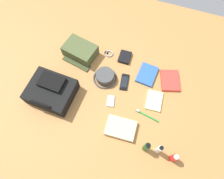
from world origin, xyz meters
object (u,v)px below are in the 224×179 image
at_px(shampoo_bottle, 146,147).
at_px(paperback_novel, 170,80).
at_px(cell_phone, 124,82).
at_px(toothbrush, 146,115).
at_px(toothpaste_tube, 159,149).
at_px(media_player, 111,101).
at_px(travel_guidebook, 147,75).
at_px(folded_towel, 121,128).
at_px(toiletry_pouch, 80,51).
at_px(bucket_hat, 105,77).
at_px(sunscreen_spray, 174,158).
at_px(notepad, 154,101).
at_px(wristwatch, 109,54).
at_px(backpack, 51,91).
at_px(wallet, 125,57).

relative_size(shampoo_bottle, paperback_novel, 0.68).
xyz_separation_m(cell_phone, toothbrush, (-0.22, 0.20, 0.00)).
bearing_deg(toothbrush, toothpaste_tube, 122.21).
xyz_separation_m(shampoo_bottle, media_player, (0.32, -0.24, -0.06)).
distance_m(toothpaste_tube, paperback_novel, 0.53).
distance_m(travel_guidebook, folded_towel, 0.46).
relative_size(toothpaste_tube, folded_towel, 0.75).
bearing_deg(toiletry_pouch, toothpaste_tube, 144.99).
bearing_deg(folded_towel, travel_guidebook, -97.62).
bearing_deg(toothbrush, travel_guidebook, -76.50).
xyz_separation_m(toothpaste_tube, cell_phone, (0.35, -0.41, -0.07)).
distance_m(toiletry_pouch, bucket_hat, 0.30).
xyz_separation_m(sunscreen_spray, media_player, (0.50, -0.24, -0.05)).
bearing_deg(paperback_novel, shampoo_bottle, 85.02).
bearing_deg(notepad, cell_phone, -21.17).
height_order(wristwatch, notepad, notepad).
distance_m(toothpaste_tube, wristwatch, 0.82).
height_order(backpack, cell_phone, backpack).
bearing_deg(wristwatch, toothpaste_tube, 131.94).
bearing_deg(bucket_hat, backpack, 37.88).
height_order(cell_phone, wallet, wallet).
height_order(shampoo_bottle, travel_guidebook, shampoo_bottle).
height_order(toothpaste_tube, folded_towel, toothpaste_tube).
distance_m(toothpaste_tube, toothbrush, 0.26).
height_order(travel_guidebook, media_player, travel_guidebook).
xyz_separation_m(travel_guidebook, notepad, (-0.10, 0.19, -0.00)).
bearing_deg(bucket_hat, folded_towel, 125.23).
relative_size(travel_guidebook, toothbrush, 1.06).
bearing_deg(travel_guidebook, cell_phone, 38.78).
height_order(bucket_hat, cell_phone, bucket_hat).
height_order(toiletry_pouch, toothpaste_tube, toothpaste_tube).
height_order(sunscreen_spray, wristwatch, sunscreen_spray).
xyz_separation_m(backpack, toothpaste_tube, (-0.82, 0.15, 0.01)).
xyz_separation_m(shampoo_bottle, notepad, (0.03, -0.34, -0.06)).
bearing_deg(toiletry_pouch, shampoo_bottle, 141.57).
relative_size(paperback_novel, folded_towel, 1.03).
bearing_deg(cell_phone, bucket_hat, 5.95).
bearing_deg(notepad, folded_towel, 53.89).
distance_m(bucket_hat, wallet, 0.24).
bearing_deg(bucket_hat, notepad, 171.75).
distance_m(toothbrush, folded_towel, 0.20).
height_order(sunscreen_spray, cell_phone, sunscreen_spray).
xyz_separation_m(paperback_novel, media_player, (0.37, 0.30, -0.00)).
bearing_deg(wallet, paperback_novel, 165.36).
xyz_separation_m(backpack, wallet, (-0.40, -0.47, -0.05)).
height_order(toothpaste_tube, toothbrush, toothpaste_tube).
relative_size(toiletry_pouch, wallet, 2.47).
xyz_separation_m(shampoo_bottle, folded_towel, (0.19, -0.07, -0.05)).
height_order(sunscreen_spray, paperback_novel, sunscreen_spray).
height_order(notepad, folded_towel, folded_towel).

